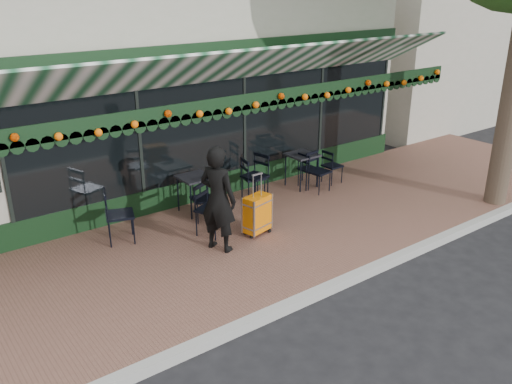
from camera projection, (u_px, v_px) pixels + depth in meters
ground at (322, 292)px, 8.29m from camera, size 80.00×80.00×0.00m
sidewalk at (245, 241)px, 9.76m from camera, size 18.00×4.00×0.15m
curb at (325, 290)px, 8.21m from camera, size 18.00×0.16×0.15m
restaurant_building at (106, 75)px, 13.31m from camera, size 12.00×9.60×4.50m
neighbor_building_right at (430, 38)px, 20.63m from camera, size 12.00×8.00×4.80m
woman at (218, 199)px, 8.98m from camera, size 0.67×0.79×1.83m
suitcase at (257, 214)px, 9.72m from camera, size 0.55×0.39×1.15m
cafe_table_a at (302, 157)px, 11.89m from camera, size 0.61×0.61×0.75m
cafe_table_b at (195, 180)px, 10.54m from camera, size 0.61×0.61×0.75m
chair_a_left at (255, 177)px, 11.32m from camera, size 0.55×0.55×0.94m
chair_a_right at (309, 170)px, 11.95m from camera, size 0.42×0.42×0.81m
chair_a_front at (318, 172)px, 11.69m from camera, size 0.50×0.50×0.88m
chair_a_extra at (332, 166)px, 12.22m from camera, size 0.39×0.39×0.78m
chair_b_left at (203, 199)px, 10.31m from camera, size 0.48×0.48×0.82m
chair_b_right at (253, 178)px, 11.33m from camera, size 0.53×0.53×0.89m
chair_b_front at (211, 210)px, 9.67m from camera, size 0.64×0.64×0.96m
chair_solo at (120, 215)px, 9.41m from camera, size 0.63×0.63×0.99m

